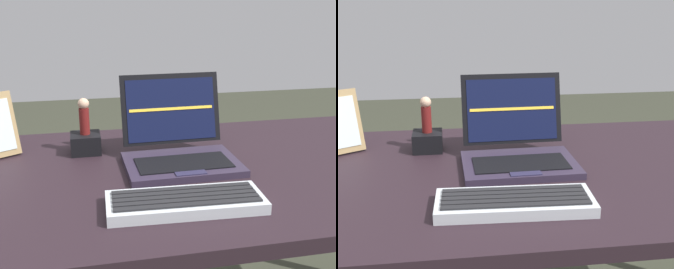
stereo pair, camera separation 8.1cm
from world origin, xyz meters
TOP-DOWN VIEW (x-y plane):
  - desk at (0.00, 0.00)m, footprint 1.74×0.76m
  - laptop_front at (-0.07, 0.04)m, footprint 0.30×0.26m
  - external_keyboard at (-0.11, -0.21)m, footprint 0.34×0.14m
  - figurine_stand at (-0.31, 0.18)m, footprint 0.08×0.08m
  - figurine at (-0.31, 0.18)m, footprint 0.03×0.03m

SIDE VIEW (x-z plane):
  - desk at x=0.00m, z-range 0.30..1.02m
  - external_keyboard at x=-0.11m, z-range 0.72..0.75m
  - figurine_stand at x=-0.31m, z-range 0.72..0.78m
  - laptop_front at x=-0.07m, z-range 0.65..0.88m
  - figurine at x=-0.31m, z-range 0.78..0.88m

